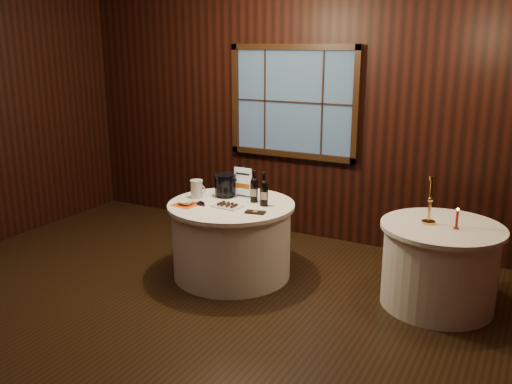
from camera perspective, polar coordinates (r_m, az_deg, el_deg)
The scene contains 16 objects.
ground at distance 4.97m, azimuth -8.57°, elevation -12.65°, with size 6.00×6.00×0.00m, color black.
back_wall at distance 6.59m, azimuth 3.99°, elevation 8.54°, with size 6.00×0.10×3.00m.
main_table at distance 5.57m, azimuth -2.57°, elevation -4.97°, with size 1.28×1.28×0.77m.
side_table at distance 5.20m, azimuth 18.70°, elevation -7.32°, with size 1.08×1.08×0.77m.
sign_stand at distance 5.63m, azimuth -1.35°, elevation 0.54°, with size 0.20×0.10×0.33m.
port_bottle_left at distance 5.45m, azimuth -0.21°, elevation 0.38°, with size 0.08×0.09×0.33m.
port_bottle_right at distance 5.33m, azimuth 0.84°, elevation 0.09°, with size 0.08×0.10×0.34m.
ice_bucket at distance 5.66m, azimuth -3.26°, elevation 0.78°, with size 0.24×0.24×0.24m.
chocolate_plate at distance 5.32m, azimuth -3.03°, elevation -1.43°, with size 0.29×0.21×0.04m.
chocolate_box at distance 5.13m, azimuth -0.08°, elevation -2.14°, with size 0.19×0.09×0.02m, color black.
grape_bunch at distance 5.41m, azimuth -5.70°, elevation -1.17°, with size 0.17×0.10×0.04m.
glass_pitcher at distance 5.65m, azimuth -6.26°, elevation 0.33°, with size 0.18×0.13×0.19m.
orange_napkin at distance 5.44m, azimuth -7.33°, elevation -1.31°, with size 0.24×0.24×0.00m, color #EF5914.
cracker_bowl at distance 5.44m, azimuth -7.34°, elevation -1.10°, with size 0.16×0.16×0.04m, color white.
brass_candlestick at distance 5.04m, azimuth 17.83°, elevation -1.48°, with size 0.12×0.12×0.43m.
red_candle at distance 4.97m, azimuth 20.38°, elevation -2.88°, with size 0.05×0.05×0.19m.
Camera 1 is at (2.69, -3.48, 2.32)m, focal length 38.00 mm.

